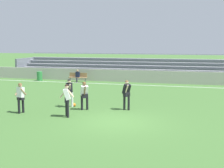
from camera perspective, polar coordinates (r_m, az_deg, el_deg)
ground_plane at (r=14.20m, az=1.05°, el=-7.39°), size 160.00×160.00×0.00m
field_line_sideline at (r=26.18m, az=7.49°, el=-0.28°), size 44.00×0.12×0.01m
sideline_wall at (r=27.80m, az=7.96°, el=1.42°), size 48.00×0.16×1.18m
bleacher_stand at (r=30.93m, az=6.04°, el=3.07°), size 27.91×4.23×2.59m
bench_far_right at (r=28.35m, az=-6.69°, el=1.48°), size 1.80×0.40×0.90m
trash_bin at (r=30.19m, az=-14.00°, el=1.53°), size 0.54×0.54×0.91m
spectator_seated at (r=28.22m, az=-6.79°, el=1.77°), size 0.36×0.42×1.21m
player_white_wide_left at (r=16.52m, az=-5.43°, el=-1.82°), size 0.53×0.61×1.62m
player_dark_trailing_run at (r=17.30m, az=-8.37°, el=-1.28°), size 0.50×0.73×1.67m
player_dark_wide_right at (r=16.42m, az=2.88°, el=-1.63°), size 0.53×0.60×1.71m
player_white_overlapping at (r=16.44m, az=-17.48°, el=-2.10°), size 0.55×0.48×1.66m
player_white_on_ball at (r=15.06m, az=-8.83°, el=-2.64°), size 0.66×0.49×1.69m
soccer_ball at (r=17.59m, az=-7.47°, el=-4.05°), size 0.22×0.22×0.22m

